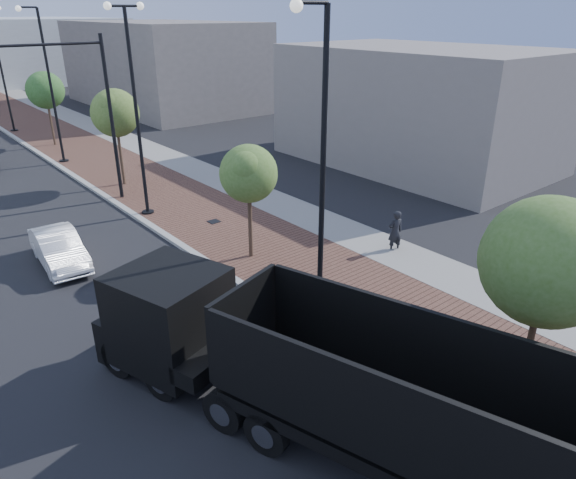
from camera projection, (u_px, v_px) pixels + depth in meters
sidewalk at (77, 139)px, 39.20m from camera, size 7.00×140.00×0.12m
concrete_strip at (112, 134)px, 40.77m from camera, size 2.40×140.00×0.13m
curb at (28, 146)px, 37.15m from camera, size 0.30×140.00×0.14m
dump_truck at (275, 368)px, 11.98m from camera, size 6.17×13.45×3.34m
white_sedan at (59, 249)px, 19.75m from camera, size 1.69×4.13×1.33m
pedestrian at (395, 231)px, 20.74m from camera, size 0.74×0.60×1.75m
streetlight_1 at (319, 190)px, 14.56m from camera, size 1.44×0.56×9.21m
streetlight_2 at (136, 113)px, 22.90m from camera, size 1.72×0.56×9.28m
streetlight_3 at (50, 94)px, 31.48m from camera, size 1.44×0.56×9.21m
streetlight_4 at (1, 69)px, 39.82m from camera, size 1.72×0.56×9.28m
traffic_mast at (90, 103)px, 24.42m from camera, size 5.09×0.20×8.00m
tree_0 at (548, 261)px, 11.16m from camera, size 2.87×2.87×5.46m
tree_1 at (249, 174)px, 19.14m from camera, size 2.24×2.16×4.54m
tree_2 at (116, 113)px, 27.38m from camera, size 2.54×2.52×5.27m
tree_3 at (46, 90)px, 35.88m from camera, size 2.55×2.53×5.18m
commercial_block_ne at (161, 65)px, 51.95m from camera, size 12.00×22.00×8.00m
commercial_block_e at (417, 107)px, 32.17m from camera, size 10.00×16.00×7.00m
utility_cover_1 at (406, 324)px, 15.97m from camera, size 0.50×0.50×0.02m
utility_cover_2 at (214, 221)px, 23.72m from camera, size 0.50×0.50×0.02m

